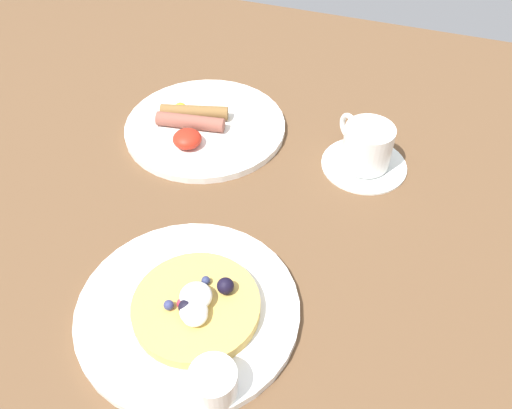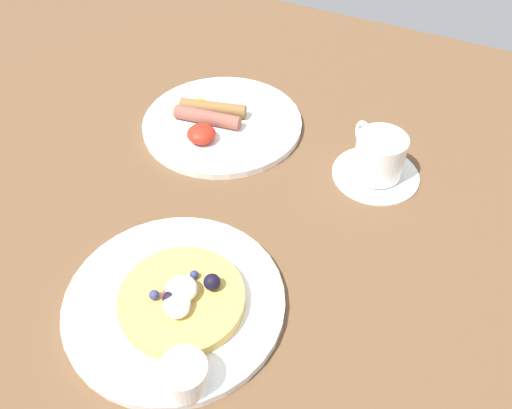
{
  "view_description": "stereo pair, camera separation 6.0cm",
  "coord_description": "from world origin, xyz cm",
  "px_view_note": "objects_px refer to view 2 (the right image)",
  "views": [
    {
      "loc": [
        18.28,
        -46.45,
        52.49
      ],
      "look_at": [
        2.95,
        -2.04,
        4.0
      ],
      "focal_mm": 37.18,
      "sensor_mm": 36.0,
      "label": 1
    },
    {
      "loc": [
        23.8,
        -44.14,
        52.49
      ],
      "look_at": [
        2.95,
        -2.04,
        4.0
      ],
      "focal_mm": 37.18,
      "sensor_mm": 36.0,
      "label": 2
    }
  ],
  "objects_px": {
    "syrup_ramekin": "(185,375)",
    "breakfast_plate": "(222,123)",
    "pancake_plate": "(177,302)",
    "coffee_cup": "(379,154)",
    "coffee_saucer": "(376,174)"
  },
  "relations": [
    {
      "from": "syrup_ramekin",
      "to": "breakfast_plate",
      "type": "distance_m",
      "value": 0.44
    },
    {
      "from": "breakfast_plate",
      "to": "pancake_plate",
      "type": "bearing_deg",
      "value": -70.02
    },
    {
      "from": "syrup_ramekin",
      "to": "breakfast_plate",
      "type": "bearing_deg",
      "value": 114.12
    },
    {
      "from": "pancake_plate",
      "to": "coffee_cup",
      "type": "xyz_separation_m",
      "value": [
        0.14,
        0.32,
        0.03
      ]
    },
    {
      "from": "syrup_ramekin",
      "to": "breakfast_plate",
      "type": "height_order",
      "value": "syrup_ramekin"
    },
    {
      "from": "coffee_saucer",
      "to": "coffee_cup",
      "type": "bearing_deg",
      "value": 137.35
    },
    {
      "from": "pancake_plate",
      "to": "coffee_saucer",
      "type": "bearing_deg",
      "value": 66.31
    },
    {
      "from": "coffee_saucer",
      "to": "syrup_ramekin",
      "type": "bearing_deg",
      "value": -100.84
    },
    {
      "from": "pancake_plate",
      "to": "coffee_saucer",
      "type": "relative_size",
      "value": 2.04
    },
    {
      "from": "pancake_plate",
      "to": "coffee_saucer",
      "type": "distance_m",
      "value": 0.35
    },
    {
      "from": "coffee_cup",
      "to": "coffee_saucer",
      "type": "bearing_deg",
      "value": -42.65
    },
    {
      "from": "pancake_plate",
      "to": "syrup_ramekin",
      "type": "relative_size",
      "value": 5.26
    },
    {
      "from": "pancake_plate",
      "to": "syrup_ramekin",
      "type": "bearing_deg",
      "value": -51.95
    },
    {
      "from": "breakfast_plate",
      "to": "coffee_cup",
      "type": "bearing_deg",
      "value": -0.51
    },
    {
      "from": "syrup_ramekin",
      "to": "coffee_saucer",
      "type": "distance_m",
      "value": 0.41
    }
  ]
}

